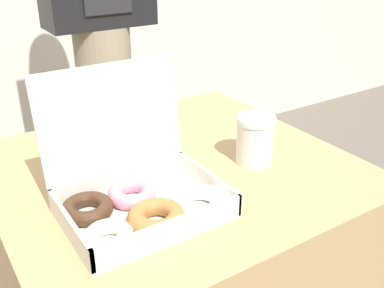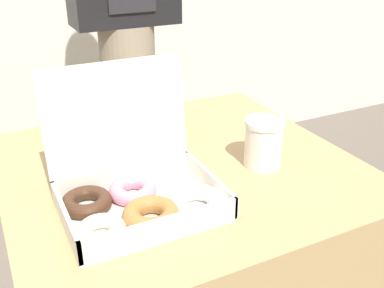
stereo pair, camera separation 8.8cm
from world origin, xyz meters
TOP-DOWN VIEW (x-y plane):
  - table at (0.00, 0.00)m, footprint 0.81×0.76m
  - donut_box at (-0.15, -0.14)m, footprint 0.33×0.28m
  - coffee_cup at (0.18, -0.09)m, footprint 0.09×0.09m
  - person_customer at (0.08, 0.59)m, footprint 0.34×0.22m

SIDE VIEW (x-z plane):
  - table at x=0.00m, z-range 0.00..0.75m
  - donut_box at x=-0.15m, z-range 0.65..0.92m
  - coffee_cup at x=0.18m, z-range 0.75..0.86m
  - person_customer at x=0.08m, z-range 0.13..1.95m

